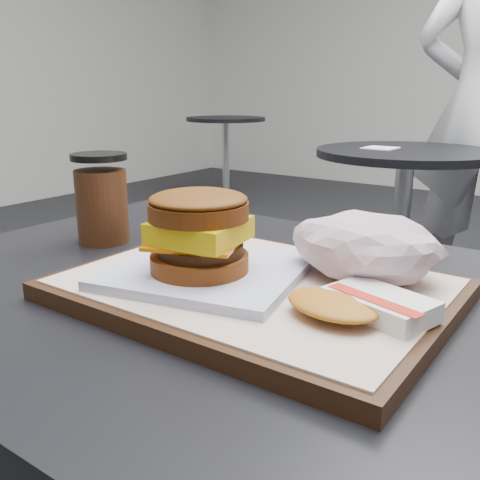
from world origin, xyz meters
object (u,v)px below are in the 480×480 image
object	(u,v)px
customer_table	(224,428)
hash_brown	(358,304)
crumpled_wrapper	(365,246)
breakfast_sandwich	(201,242)
neighbor_table	(403,199)
serving_tray	(254,289)
coffee_cup	(102,202)

from	to	relation	value
customer_table	hash_brown	size ratio (longest dim) A/B	6.17
crumpled_wrapper	customer_table	bearing A→B (deg)	-158.00
hash_brown	crumpled_wrapper	xyz separation A→B (m)	(-0.03, 0.09, 0.02)
crumpled_wrapper	breakfast_sandwich	bearing A→B (deg)	-143.35
breakfast_sandwich	neighbor_table	world-z (taller)	breakfast_sandwich
serving_tray	breakfast_sandwich	xyz separation A→B (m)	(-0.05, -0.03, 0.05)
customer_table	serving_tray	distance (m)	0.20
serving_tray	customer_table	bearing A→B (deg)	163.55
serving_tray	crumpled_wrapper	bearing A→B (deg)	39.16
hash_brown	coffee_cup	size ratio (longest dim) A/B	1.05
customer_table	neighbor_table	size ratio (longest dim) A/B	1.07
hash_brown	crumpled_wrapper	world-z (taller)	crumpled_wrapper
crumpled_wrapper	neighbor_table	world-z (taller)	crumpled_wrapper
serving_tray	hash_brown	bearing A→B (deg)	-10.32
breakfast_sandwich	coffee_cup	size ratio (longest dim) A/B	1.80
breakfast_sandwich	serving_tray	bearing A→B (deg)	31.34
breakfast_sandwich	hash_brown	bearing A→B (deg)	1.93
breakfast_sandwich	crumpled_wrapper	xyz separation A→B (m)	(0.13, 0.10, -0.01)
customer_table	coffee_cup	xyz separation A→B (m)	(-0.24, 0.04, 0.24)
customer_table	hash_brown	world-z (taller)	hash_brown
breakfast_sandwich	crumpled_wrapper	bearing A→B (deg)	36.65
customer_table	hash_brown	distance (m)	0.28
coffee_cup	neighbor_table	bearing A→B (deg)	93.90
breakfast_sandwich	coffee_cup	bearing A→B (deg)	161.54
hash_brown	serving_tray	bearing A→B (deg)	169.68
serving_tray	hash_brown	distance (m)	0.13
customer_table	hash_brown	xyz separation A→B (m)	(0.17, -0.04, 0.22)
breakfast_sandwich	neighbor_table	size ratio (longest dim) A/B	0.30
breakfast_sandwich	hash_brown	distance (m)	0.17
crumpled_wrapper	serving_tray	bearing A→B (deg)	-140.84
neighbor_table	serving_tray	bearing A→B (deg)	-76.44
serving_tray	breakfast_sandwich	distance (m)	0.07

